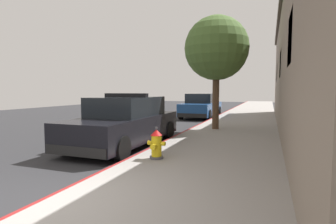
% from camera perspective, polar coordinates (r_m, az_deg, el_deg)
% --- Properties ---
extents(ground_plane, '(30.18, 60.00, 0.20)m').
position_cam_1_polar(ground_plane, '(15.04, -9.05, -2.67)').
color(ground_plane, '#2B2B2D').
extents(sidewalk_pavement, '(3.46, 60.00, 0.15)m').
position_cam_1_polar(sidewalk_pavement, '(13.16, 14.34, -3.01)').
color(sidewalk_pavement, gray).
rests_on(sidewalk_pavement, ground).
extents(curb_painted_edge, '(0.08, 60.00, 0.15)m').
position_cam_1_polar(curb_painted_edge, '(13.46, 6.83, -2.74)').
color(curb_painted_edge, maroon).
rests_on(curb_painted_edge, ground).
extents(police_cruiser, '(1.94, 4.84, 1.68)m').
position_cam_1_polar(police_cruiser, '(8.85, -8.88, -2.19)').
color(police_cruiser, black).
rests_on(police_cruiser, ground).
extents(parked_car_silver_ahead, '(1.94, 4.84, 1.56)m').
position_cam_1_polar(parked_car_silver_ahead, '(18.15, 7.03, 1.24)').
color(parked_car_silver_ahead, navy).
rests_on(parked_car_silver_ahead, ground).
extents(fire_hydrant, '(0.44, 0.40, 0.76)m').
position_cam_1_polar(fire_hydrant, '(6.52, -2.44, -6.72)').
color(fire_hydrant, '#4C4C51').
rests_on(fire_hydrant, sidewalk_pavement).
extents(street_tree, '(2.65, 2.65, 4.69)m').
position_cam_1_polar(street_tree, '(11.77, 10.08, 12.90)').
color(street_tree, brown).
rests_on(street_tree, sidewalk_pavement).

